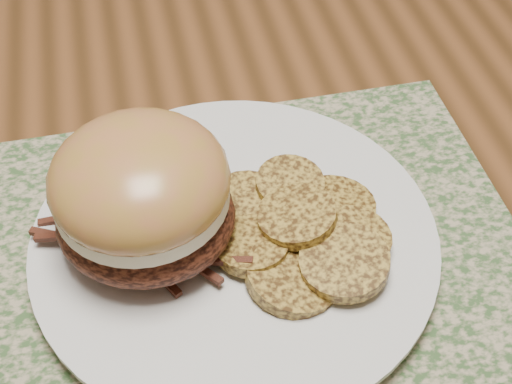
% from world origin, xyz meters
% --- Properties ---
extents(dining_table, '(1.50, 0.90, 0.75)m').
position_xyz_m(dining_table, '(0.00, 0.00, 0.67)').
color(dining_table, brown).
rests_on(dining_table, ground).
extents(placemat, '(0.45, 0.33, 0.00)m').
position_xyz_m(placemat, '(-0.12, -0.19, 0.75)').
color(placemat, '#37552B').
rests_on(placemat, dining_table).
extents(dinner_plate, '(0.26, 0.26, 0.02)m').
position_xyz_m(dinner_plate, '(-0.10, -0.17, 0.76)').
color(dinner_plate, silver).
rests_on(dinner_plate, placemat).
extents(pork_sandwich, '(0.15, 0.15, 0.09)m').
position_xyz_m(pork_sandwich, '(-0.16, -0.16, 0.81)').
color(pork_sandwich, black).
rests_on(pork_sandwich, dinner_plate).
extents(roasted_potatoes, '(0.14, 0.15, 0.03)m').
position_xyz_m(roasted_potatoes, '(-0.06, -0.19, 0.78)').
color(roasted_potatoes, '#A88531').
rests_on(roasted_potatoes, dinner_plate).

